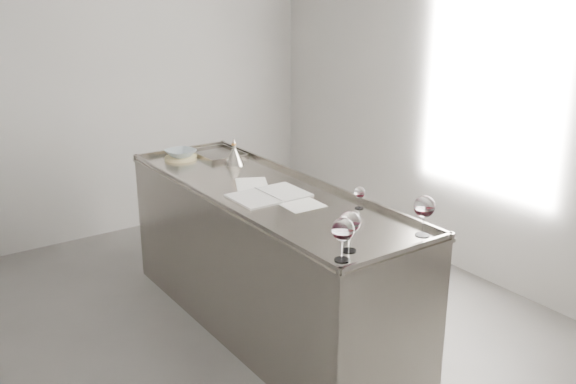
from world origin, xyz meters
TOP-DOWN VIEW (x-y plane):
  - room_shell at (0.00, 0.00)m, footprint 4.54×5.04m
  - counter at (0.50, 0.30)m, footprint 0.77×2.42m
  - wine_glass_left at (0.23, -0.78)m, footprint 0.11×0.11m
  - wine_glass_middle at (0.33, -0.71)m, footprint 0.10×0.10m
  - wine_glass_right at (0.77, -0.78)m, footprint 0.11×0.11m
  - wine_glass_small at (0.78, -0.28)m, footprint 0.06×0.06m
  - notebook at (0.47, 0.20)m, footprint 0.46×0.32m
  - loose_paper_top at (0.54, 0.01)m, footprint 0.24×0.33m
  - loose_paper_under at (0.50, 0.46)m, footprint 0.31×0.35m
  - trivet at (0.40, 1.29)m, footprint 0.31×0.31m
  - ceramic_bowl at (0.40, 1.29)m, footprint 0.24×0.24m
  - wine_funnel at (0.65, 0.93)m, footprint 0.14×0.14m

SIDE VIEW (x-z plane):
  - counter at x=0.50m, z-range -0.01..0.96m
  - loose_paper_top at x=0.54m, z-range 0.94..0.94m
  - loose_paper_under at x=0.50m, z-range 0.94..0.94m
  - notebook at x=0.47m, z-range 0.94..0.96m
  - trivet at x=0.40m, z-range 0.94..0.96m
  - ceramic_bowl at x=0.40m, z-range 0.96..1.01m
  - wine_funnel at x=0.65m, z-range 0.90..1.10m
  - wine_glass_small at x=0.78m, z-range 0.97..1.10m
  - wine_glass_middle at x=0.33m, z-range 0.98..1.19m
  - wine_glass_left at x=0.23m, z-range 0.98..1.20m
  - wine_glass_right at x=0.77m, z-range 0.99..1.20m
  - room_shell at x=0.00m, z-range -0.02..2.82m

